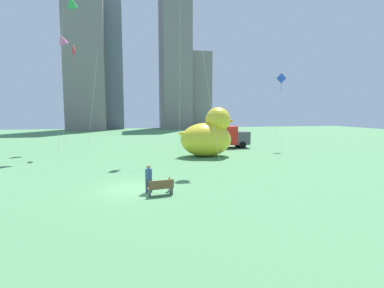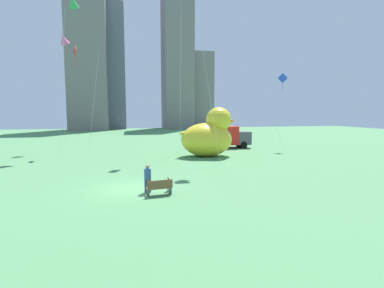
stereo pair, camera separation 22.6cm
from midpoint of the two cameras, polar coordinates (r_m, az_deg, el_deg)
ground_plane at (r=18.62m, az=-11.87°, el=-8.52°), size 140.00×140.00×0.00m
park_bench at (r=16.86m, az=-6.45°, el=-8.34°), size 1.51×0.69×0.90m
person_adult at (r=17.50m, az=-8.76°, el=-6.35°), size 0.40×0.40×1.65m
person_child at (r=17.72m, az=-4.75°, el=-7.62°), size 0.21×0.21×0.84m
giant_inflatable_duck at (r=31.29m, az=2.91°, el=1.65°), size 6.29×4.03×5.21m
box_truck at (r=38.96m, az=6.06°, el=1.38°), size 6.23×2.58×2.85m
city_skyline at (r=86.97m, az=-9.94°, el=14.09°), size 39.48×17.37×37.40m
kite_blue at (r=39.65m, az=16.61°, el=11.60°), size 3.53×3.84×9.60m
kite_pink at (r=41.54m, az=-23.99°, el=18.03°), size 1.90×1.98×14.36m
kite_green at (r=37.93m, az=-22.48°, el=24.01°), size 2.57×3.10×17.40m
kite_red at (r=36.55m, az=-21.83°, el=15.57°), size 2.93×3.43×12.10m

